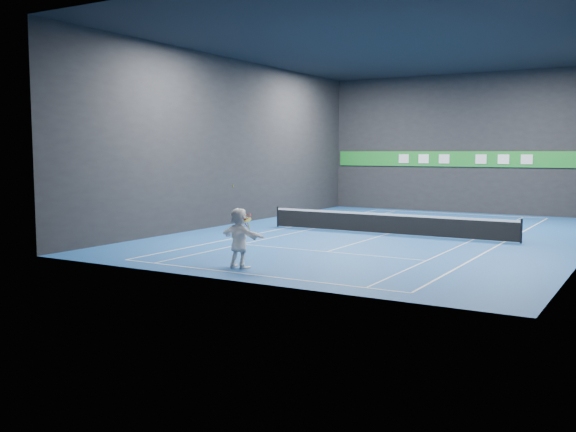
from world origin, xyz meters
The scene contains 19 objects.
ground centered at (0.00, 0.00, 0.00)m, with size 26.00×26.00×0.00m, color #1B4F98.
ceiling centered at (0.00, 0.00, 9.00)m, with size 26.00×26.00×0.00m, color black.
wall_back centered at (0.00, 13.00, 4.50)m, with size 18.00×0.10×9.00m, color black.
wall_front centered at (0.00, -13.00, 4.50)m, with size 18.00×0.10×9.00m, color black.
wall_left centered at (-9.00, 0.00, 4.50)m, with size 0.10×26.00×9.00m, color black.
baseline_near centered at (0.00, -11.89, 0.00)m, with size 10.98×0.08×0.01m, color white.
baseline_far centered at (0.00, 11.89, 0.00)m, with size 10.98×0.08×0.01m, color white.
sideline_doubles_left centered at (-5.49, 0.00, 0.00)m, with size 0.08×23.78×0.01m, color white.
sideline_doubles_right centered at (5.49, 0.00, 0.00)m, with size 0.08×23.78×0.01m, color white.
sideline_singles_left centered at (-4.11, 0.00, 0.00)m, with size 0.06×23.78×0.01m, color white.
sideline_singles_right centered at (4.11, 0.00, 0.00)m, with size 0.06×23.78×0.01m, color white.
service_line_near centered at (0.00, -6.40, 0.00)m, with size 8.23×0.06×0.01m, color white.
service_line_far centered at (0.00, 6.40, 0.00)m, with size 8.23×0.06×0.01m, color white.
center_service_line centered at (0.00, 0.00, 0.00)m, with size 0.06×12.80×0.01m, color white.
player centered at (-0.97, -11.06, 1.03)m, with size 1.91×0.61×2.06m, color white.
tennis_ball centered at (-1.23, -11.04, 2.80)m, with size 0.06×0.06×0.06m, color yellow.
tennis_net centered at (0.00, 0.00, 0.54)m, with size 12.50×0.10×1.07m.
sponsor_banner centered at (0.00, 12.93, 3.50)m, with size 17.64×0.11×1.00m.
tennis_racket centered at (-0.66, -11.01, 1.71)m, with size 0.42×0.36×0.58m.
Camera 1 is at (11.52, -28.90, 3.95)m, focal length 40.00 mm.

